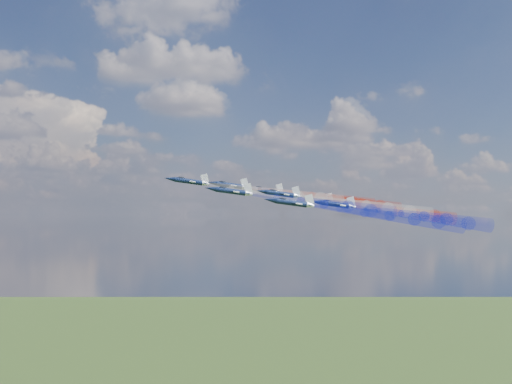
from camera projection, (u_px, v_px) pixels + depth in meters
name	position (u px, v px, depth m)	size (l,w,h in m)	color
jet_lead	(189.00, 181.00, 174.13)	(10.50, 13.13, 3.50)	black
trail_lead	(276.00, 193.00, 176.66)	(4.38, 39.22, 4.38)	white
jet_inner_left	(231.00, 191.00, 162.50)	(10.50, 13.13, 3.50)	black
trail_inner_left	(324.00, 204.00, 165.02)	(4.38, 39.22, 4.38)	#1622C3
jet_inner_right	(229.00, 185.00, 184.74)	(10.50, 13.13, 3.50)	black
trail_inner_right	(312.00, 196.00, 187.27)	(4.38, 39.22, 4.38)	red
jet_outer_left	(291.00, 203.00, 152.64)	(10.50, 13.13, 3.50)	black
trail_outer_left	(390.00, 216.00, 155.17)	(4.38, 39.22, 4.38)	#1622C3
jet_center_third	(280.00, 194.00, 174.95)	(10.50, 13.13, 3.50)	black
trail_center_third	(366.00, 205.00, 177.48)	(4.38, 39.22, 4.38)	white
jet_outer_right	(266.00, 190.00, 197.59)	(10.50, 13.13, 3.50)	black
trail_outer_right	(342.00, 201.00, 200.12)	(4.38, 39.22, 4.38)	red
jet_rear_left	(335.00, 204.00, 167.08)	(10.50, 13.13, 3.50)	black
trail_rear_left	(424.00, 216.00, 169.60)	(4.38, 39.22, 4.38)	#1622C3
jet_rear_right	(315.00, 200.00, 187.97)	(10.50, 13.13, 3.50)	black
trail_rear_right	(395.00, 211.00, 190.50)	(4.38, 39.22, 4.38)	red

